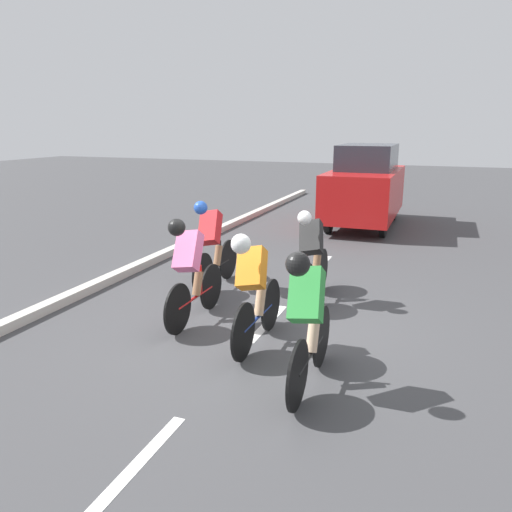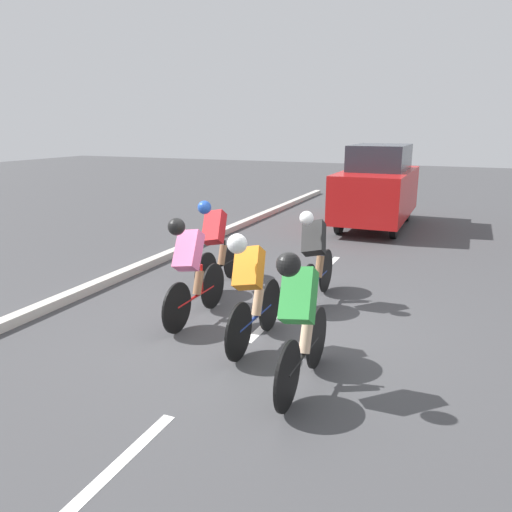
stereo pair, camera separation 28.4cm
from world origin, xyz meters
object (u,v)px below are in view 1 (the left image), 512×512
(cyclist_pink, at_px, (190,267))
(support_car, at_px, (365,186))
(cyclist_green, at_px, (307,316))
(cyclist_black, at_px, (312,254))
(cyclist_orange, at_px, (253,286))
(cyclist_red, at_px, (212,243))

(cyclist_pink, bearing_deg, support_car, -98.39)
(cyclist_green, bearing_deg, support_car, -84.80)
(cyclist_black, xyz_separation_m, support_car, (0.19, -6.36, 0.33))
(cyclist_orange, distance_m, cyclist_red, 2.40)
(cyclist_pink, bearing_deg, cyclist_red, -75.59)
(cyclist_black, height_order, cyclist_orange, cyclist_orange)
(cyclist_green, height_order, cyclist_pink, cyclist_green)
(cyclist_green, xyz_separation_m, cyclist_red, (2.35, -2.68, -0.02))
(cyclist_black, xyz_separation_m, cyclist_orange, (0.26, 1.85, 0.02))
(cyclist_black, xyz_separation_m, cyclist_green, (-0.62, 2.64, 0.05))
(cyclist_green, relative_size, cyclist_red, 0.98)
(cyclist_black, distance_m, support_car, 6.38)
(support_car, bearing_deg, cyclist_green, 95.20)
(cyclist_green, bearing_deg, cyclist_pink, -31.34)
(cyclist_orange, xyz_separation_m, support_car, (-0.07, -8.22, 0.31))
(cyclist_red, bearing_deg, cyclist_pink, 104.41)
(cyclist_green, distance_m, cyclist_red, 3.57)
(cyclist_red, bearing_deg, cyclist_black, 178.49)
(cyclist_pink, bearing_deg, cyclist_orange, 158.94)
(cyclist_red, distance_m, support_car, 6.51)
(cyclist_orange, distance_m, cyclist_pink, 1.16)
(cyclist_orange, xyz_separation_m, cyclist_red, (1.46, -1.90, 0.01))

